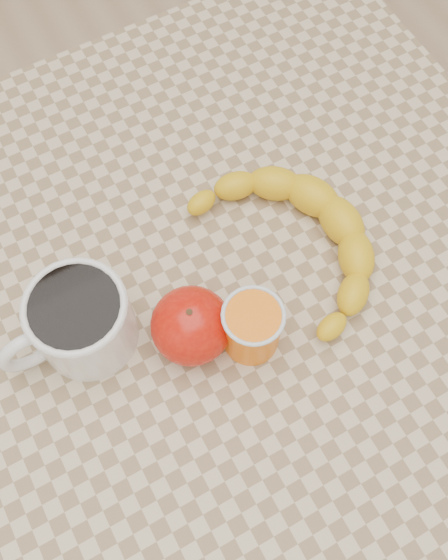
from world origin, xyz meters
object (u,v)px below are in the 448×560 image
banana (295,241)px  orange_juice_glass (252,327)px  apple (191,326)px  table (224,315)px  coffee_mug (79,321)px

banana → orange_juice_glass: bearing=-147.9°
apple → banana: bearing=14.4°
table → banana: banana is taller
banana → table: bearing=177.9°
table → banana: 0.14m
orange_juice_glass → banana: bearing=35.9°
table → orange_juice_glass: orange_juice_glass is taller
table → banana: bearing=1.7°
coffee_mug → orange_juice_glass: size_ratio=1.96×
coffee_mug → apple: bearing=-29.7°
coffee_mug → orange_juice_glass: (0.15, -0.09, -0.01)m
apple → orange_juice_glass: bearing=-30.2°
apple → banana: 0.15m
table → banana: size_ratio=2.82×
orange_juice_glass → apple: bearing=149.8°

